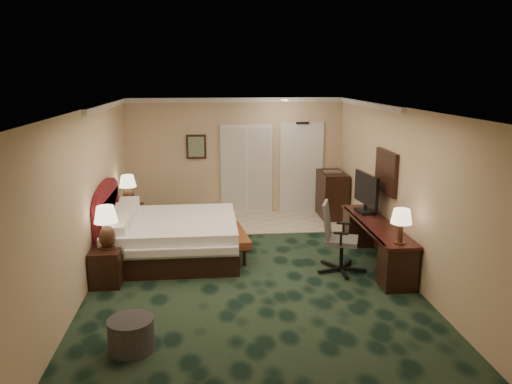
{
  "coord_description": "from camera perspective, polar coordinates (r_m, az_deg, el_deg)",
  "views": [
    {
      "loc": [
        -0.64,
        -7.7,
        3.2
      ],
      "look_at": [
        0.17,
        0.6,
        1.24
      ],
      "focal_mm": 35.0,
      "sensor_mm": 36.0,
      "label": 1
    }
  ],
  "objects": [
    {
      "name": "wall_mirror",
      "position": [
        9.02,
        14.66,
        2.25
      ],
      "size": [
        0.05,
        0.95,
        0.75
      ],
      "primitive_type": "cube",
      "color": "white",
      "rests_on": "wall_right"
    },
    {
      "name": "wall_front",
      "position": [
        4.41,
        3.4,
        -11.6
      ],
      "size": [
        5.0,
        0.0,
        2.7
      ],
      "primitive_type": "cube",
      "color": "beige",
      "rests_on": "ground"
    },
    {
      "name": "wall_art",
      "position": [
        11.53,
        -6.84,
        5.16
      ],
      "size": [
        0.45,
        0.06,
        0.55
      ],
      "primitive_type": "cube",
      "color": "#537161",
      "rests_on": "wall_back"
    },
    {
      "name": "tv",
      "position": [
        9.31,
        12.47,
        -0.13
      ],
      "size": [
        0.17,
        0.95,
        0.73
      ],
      "primitive_type": "cube",
      "rotation": [
        0.0,
        0.0,
        0.1
      ],
      "color": "black",
      "rests_on": "desk"
    },
    {
      "name": "wall_left",
      "position": [
        8.14,
        -18.62,
        -0.62
      ],
      "size": [
        0.0,
        7.5,
        2.7
      ],
      "primitive_type": "cube",
      "color": "beige",
      "rests_on": "ground"
    },
    {
      "name": "minibar",
      "position": [
        11.58,
        8.66,
        -0.3
      ],
      "size": [
        0.55,
        0.99,
        1.04
      ],
      "primitive_type": "cube",
      "color": "black",
      "rests_on": "ground"
    },
    {
      "name": "bed",
      "position": [
        9.08,
        -9.39,
        -5.23
      ],
      "size": [
        2.23,
        2.07,
        0.71
      ],
      "primitive_type": "cube",
      "color": "white",
      "rests_on": "ground"
    },
    {
      "name": "lamp_near",
      "position": [
        8.02,
        -16.71,
        -3.91
      ],
      "size": [
        0.38,
        0.38,
        0.68
      ],
      "primitive_type": null,
      "rotation": [
        0.0,
        0.0,
        0.05
      ],
      "color": "black",
      "rests_on": "nightstand_near"
    },
    {
      "name": "lamp_far",
      "position": [
        10.48,
        -14.41,
        0.15
      ],
      "size": [
        0.43,
        0.43,
        0.64
      ],
      "primitive_type": null,
      "rotation": [
        0.0,
        0.0,
        0.33
      ],
      "color": "black",
      "rests_on": "nightstand_far"
    },
    {
      "name": "bed_bench",
      "position": [
        9.11,
        -2.68,
        -5.88
      ],
      "size": [
        0.6,
        1.34,
        0.44
      ],
      "primitive_type": "cube",
      "rotation": [
        0.0,
        0.0,
        0.12
      ],
      "color": "brown",
      "rests_on": "ground"
    },
    {
      "name": "desk",
      "position": [
        8.89,
        13.5,
        -5.75
      ],
      "size": [
        0.55,
        2.54,
        0.73
      ],
      "primitive_type": "cube",
      "color": "black",
      "rests_on": "ground"
    },
    {
      "name": "ceiling",
      "position": [
        7.75,
        -0.83,
        9.53
      ],
      "size": [
        5.0,
        7.5,
        0.0
      ],
      "primitive_type": "cube",
      "color": "white",
      "rests_on": "wall_back"
    },
    {
      "name": "nightstand_far",
      "position": [
        10.64,
        -14.06,
        -3.04
      ],
      "size": [
        0.47,
        0.53,
        0.58
      ],
      "primitive_type": "cube",
      "color": "black",
      "rests_on": "ground"
    },
    {
      "name": "nightstand_near",
      "position": [
        8.18,
        -16.7,
        -8.21
      ],
      "size": [
        0.46,
        0.53,
        0.57
      ],
      "primitive_type": "cube",
      "color": "black",
      "rests_on": "ground"
    },
    {
      "name": "tile_patch",
      "position": [
        11.18,
        2.58,
        -3.38
      ],
      "size": [
        3.2,
        1.7,
        0.01
      ],
      "primitive_type": "cube",
      "color": "beige",
      "rests_on": "ground"
    },
    {
      "name": "headboard",
      "position": [
        9.23,
        -16.62,
        -3.05
      ],
      "size": [
        0.12,
        2.0,
        1.4
      ],
      "primitive_type": null,
      "color": "#530C11",
      "rests_on": "ground"
    },
    {
      "name": "desk_lamp",
      "position": [
        7.73,
        16.23,
        -3.79
      ],
      "size": [
        0.33,
        0.33,
        0.55
      ],
      "primitive_type": null,
      "rotation": [
        0.0,
        0.0,
        -0.03
      ],
      "color": "black",
      "rests_on": "desk"
    },
    {
      "name": "ottoman",
      "position": [
        6.34,
        -14.09,
        -15.51
      ],
      "size": [
        0.59,
        0.59,
        0.39
      ],
      "primitive_type": "cylinder",
      "rotation": [
        0.0,
        0.0,
        0.08
      ],
      "color": "#313135",
      "rests_on": "ground"
    },
    {
      "name": "wall_right",
      "position": [
        8.52,
        16.2,
        0.16
      ],
      "size": [
        0.0,
        7.5,
        2.7
      ],
      "primitive_type": "cube",
      "color": "beige",
      "rests_on": "ground"
    },
    {
      "name": "wall_back",
      "position": [
        11.62,
        -2.35,
        4.06
      ],
      "size": [
        5.0,
        0.0,
        2.7
      ],
      "primitive_type": "cube",
      "color": "beige",
      "rests_on": "ground"
    },
    {
      "name": "entry_door",
      "position": [
        11.83,
        5.19,
        2.71
      ],
      "size": [
        1.02,
        0.06,
        2.18
      ],
      "primitive_type": "cube",
      "color": "silver",
      "rests_on": "ground"
    },
    {
      "name": "closet_doors",
      "position": [
        11.65,
        -1.1,
        2.59
      ],
      "size": [
        1.2,
        0.06,
        2.1
      ],
      "primitive_type": "cube",
      "color": "silver",
      "rests_on": "ground"
    },
    {
      "name": "desk_chair",
      "position": [
        8.38,
        9.81,
        -5.15
      ],
      "size": [
        0.85,
        0.83,
        1.17
      ],
      "primitive_type": null,
      "rotation": [
        0.0,
        0.0,
        -0.34
      ],
      "color": "#575759",
      "rests_on": "ground"
    },
    {
      "name": "floor",
      "position": [
        8.37,
        -0.76,
        -9.26
      ],
      "size": [
        5.0,
        7.5,
        0.0
      ],
      "primitive_type": "cube",
      "color": "black",
      "rests_on": "ground"
    },
    {
      "name": "crown_molding",
      "position": [
        7.75,
        -0.82,
        9.16
      ],
      "size": [
        5.0,
        7.5,
        0.1
      ],
      "primitive_type": null,
      "color": "silver",
      "rests_on": "wall_back"
    }
  ]
}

